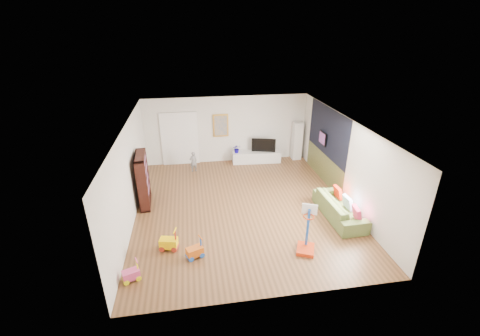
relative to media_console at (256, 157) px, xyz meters
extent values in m
cube|color=brown|center=(-1.17, -3.40, -0.23)|extent=(6.50, 7.50, 0.00)
cube|color=white|center=(-1.17, -3.40, 2.47)|extent=(6.50, 7.50, 0.00)
cube|color=silver|center=(-1.17, 0.35, 1.12)|extent=(6.50, 0.00, 2.70)
cube|color=white|center=(-1.17, -7.15, 1.12)|extent=(6.50, 0.00, 2.70)
cube|color=silver|center=(-4.42, -3.40, 1.12)|extent=(0.00, 7.50, 2.70)
cube|color=white|center=(2.08, -3.40, 1.12)|extent=(0.00, 7.50, 2.70)
cube|color=black|center=(2.07, -2.00, 1.62)|extent=(0.01, 3.20, 1.70)
cube|color=brown|center=(2.07, -2.00, 0.27)|extent=(0.01, 3.20, 1.00)
cube|color=white|center=(-3.07, 0.31, 0.82)|extent=(1.45, 0.06, 2.10)
cube|color=gold|center=(-1.42, 0.31, 1.32)|extent=(0.62, 0.06, 0.92)
cube|color=#7F3F8C|center=(2.00, -1.80, 1.32)|extent=(0.04, 0.56, 0.46)
cube|color=silver|center=(0.00, 0.00, 0.00)|extent=(2.00, 0.60, 0.46)
cube|color=silver|center=(1.74, 0.11, 0.56)|extent=(0.38, 0.38, 1.58)
cube|color=black|center=(-4.18, -2.74, 0.61)|extent=(0.38, 1.17, 1.69)
imported|color=#5A7036|center=(1.58, -4.45, 0.08)|extent=(0.89, 2.12, 0.61)
cube|color=#BD2F0C|center=(0.07, -5.80, 0.40)|extent=(0.61, 0.66, 1.27)
cube|color=#FFD100|center=(-3.35, -5.17, 0.06)|extent=(0.49, 0.36, 0.59)
cube|color=#CD5C14|center=(-2.71, -5.60, 0.04)|extent=(0.47, 0.38, 0.54)
cube|color=#E14786|center=(-4.14, -6.15, 0.02)|extent=(0.43, 0.34, 0.50)
imported|color=slate|center=(-2.59, -0.51, 0.17)|extent=(0.34, 0.28, 0.81)
imported|color=black|center=(0.31, 0.05, 0.51)|extent=(0.97, 0.38, 0.56)
imported|color=#110688|center=(-0.81, 0.03, 0.41)|extent=(0.34, 0.30, 0.35)
cube|color=#D02D5B|center=(1.77, -5.08, 0.25)|extent=(0.16, 0.43, 0.42)
cube|color=white|center=(1.80, -4.47, 0.25)|extent=(0.14, 0.41, 0.40)
cube|color=red|center=(1.78, -3.84, 0.25)|extent=(0.12, 0.39, 0.38)
camera|label=1|loc=(-2.61, -12.01, 5.06)|focal=24.00mm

